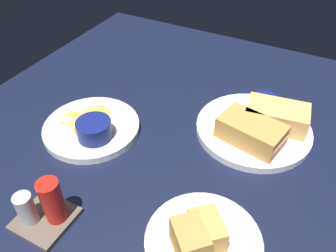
# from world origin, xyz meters

# --- Properties ---
(ground_plane) EXTENTS (1.10, 1.10, 0.03)m
(ground_plane) POSITION_xyz_m (0.00, 0.00, -0.01)
(ground_plane) COLOR black
(plate_sandwich_main) EXTENTS (0.25, 0.25, 0.02)m
(plate_sandwich_main) POSITION_xyz_m (-0.10, -0.13, 0.01)
(plate_sandwich_main) COLOR silver
(plate_sandwich_main) RESTS_ON ground_plane
(sandwich_half_near) EXTENTS (0.14, 0.10, 0.05)m
(sandwich_half_near) POSITION_xyz_m (-0.10, -0.08, 0.04)
(sandwich_half_near) COLOR #C68C42
(sandwich_half_near) RESTS_ON plate_sandwich_main
(sandwich_half_far) EXTENTS (0.14, 0.09, 0.05)m
(sandwich_half_far) POSITION_xyz_m (-0.13, -0.15, 0.04)
(sandwich_half_far) COLOR tan
(sandwich_half_far) RESTS_ON plate_sandwich_main
(ramekin_dark_sauce) EXTENTS (0.06, 0.06, 0.04)m
(ramekin_dark_sauce) POSITION_xyz_m (-0.10, -0.18, 0.04)
(ramekin_dark_sauce) COLOR navy
(ramekin_dark_sauce) RESTS_ON plate_sandwich_main
(spoon_by_dark_ramekin) EXTENTS (0.06, 0.10, 0.01)m
(spoon_by_dark_ramekin) POSITION_xyz_m (-0.08, -0.14, 0.02)
(spoon_by_dark_ramekin) COLOR silver
(spoon_by_dark_ramekin) RESTS_ON plate_sandwich_main
(plate_chips_companion) EXTENTS (0.21, 0.21, 0.02)m
(plate_chips_companion) POSITION_xyz_m (0.22, 0.04, 0.01)
(plate_chips_companion) COLOR silver
(plate_chips_companion) RESTS_ON ground_plane
(ramekin_light_gravy) EXTENTS (0.07, 0.07, 0.04)m
(ramekin_light_gravy) POSITION_xyz_m (0.19, 0.06, 0.04)
(ramekin_light_gravy) COLOR navy
(ramekin_light_gravy) RESTS_ON plate_chips_companion
(spoon_by_gravy_ramekin) EXTENTS (0.10, 0.04, 0.01)m
(spoon_by_gravy_ramekin) POSITION_xyz_m (0.27, 0.05, 0.02)
(spoon_by_gravy_ramekin) COLOR silver
(spoon_by_gravy_ramekin) RESTS_ON plate_chips_companion
(plantain_chip_scatter) EXTENTS (0.14, 0.12, 0.01)m
(plantain_chip_scatter) POSITION_xyz_m (0.23, 0.03, 0.02)
(plantain_chip_scatter) COLOR gold
(plantain_chip_scatter) RESTS_ON plate_chips_companion
(bread_basket_rear) EXTENTS (0.18, 0.18, 0.08)m
(bread_basket_rear) POSITION_xyz_m (-0.11, 0.19, 0.02)
(bread_basket_rear) COLOR silver
(bread_basket_rear) RESTS_ON ground_plane
(condiment_caddy) EXTENTS (0.09, 0.09, 0.10)m
(condiment_caddy) POSITION_xyz_m (0.14, 0.26, 0.03)
(condiment_caddy) COLOR brown
(condiment_caddy) RESTS_ON ground_plane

